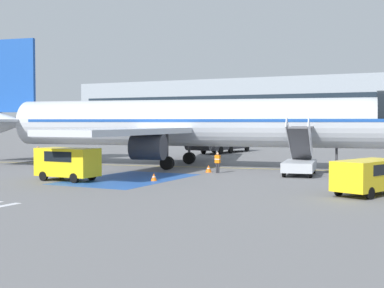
# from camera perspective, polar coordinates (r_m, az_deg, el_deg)

# --- Properties ---
(ground_plane) EXTENTS (600.00, 600.00, 0.00)m
(ground_plane) POSITION_cam_1_polar(r_m,az_deg,el_deg) (45.72, 2.12, -2.60)
(ground_plane) COLOR slate
(apron_leadline_yellow) EXTENTS (76.68, 13.42, 0.01)m
(apron_leadline_yellow) POSITION_cam_1_polar(r_m,az_deg,el_deg) (46.81, 0.50, -2.47)
(apron_leadline_yellow) COLOR gold
(apron_leadline_yellow) RESTS_ON ground_plane
(apron_stand_patch_blue) EXTENTS (6.33, 10.24, 0.01)m
(apron_stand_patch_blue) POSITION_cam_1_polar(r_m,az_deg,el_deg) (37.40, -6.80, -3.73)
(apron_stand_patch_blue) COLOR #2856A8
(apron_stand_patch_blue) RESTS_ON ground_plane
(airliner) EXTENTS (44.41, 31.96, 11.94)m
(airliner) POSITION_cam_1_polar(r_m,az_deg,el_deg) (46.81, -0.22, 2.29)
(airliner) COLOR #B7BCC4
(airliner) RESTS_ON ground_plane
(boarding_stairs_forward) EXTENTS (2.98, 5.48, 4.44)m
(boarding_stairs_forward) POSITION_cam_1_polar(r_m,az_deg,el_deg) (40.48, 11.40, -1.81)
(boarding_stairs_forward) COLOR #ADB2BA
(boarding_stairs_forward) RESTS_ON ground_plane
(fuel_tanker) EXTENTS (3.37, 10.71, 3.52)m
(fuel_tanker) POSITION_cam_1_polar(r_m,az_deg,el_deg) (68.54, 3.58, 0.57)
(fuel_tanker) COLOR #38383D
(fuel_tanker) RESTS_ON ground_plane
(service_van_0) EXTENTS (4.28, 2.06, 2.20)m
(service_van_0) POSITION_cam_1_polar(r_m,az_deg,el_deg) (37.03, -13.14, -1.80)
(service_van_0) COLOR yellow
(service_van_0) RESTS_ON ground_plane
(service_van_2) EXTENTS (3.44, 4.88, 1.91)m
(service_van_2) POSITION_cam_1_polar(r_m,az_deg,el_deg) (30.49, 18.23, -3.05)
(service_van_2) COLOR yellow
(service_van_2) RESTS_ON ground_plane
(ground_crew_0) EXTENTS (0.46, 0.47, 1.86)m
(ground_crew_0) POSITION_cam_1_polar(r_m,az_deg,el_deg) (48.06, -16.11, -1.15)
(ground_crew_0) COLOR #191E38
(ground_crew_0) RESTS_ON ground_plane
(ground_crew_1) EXTENTS (0.46, 0.29, 1.60)m
(ground_crew_1) POSITION_cam_1_polar(r_m,az_deg,el_deg) (41.38, 2.75, -1.85)
(ground_crew_1) COLOR #2D2D33
(ground_crew_1) RESTS_ON ground_plane
(traffic_cone_0) EXTENTS (0.52, 0.52, 0.58)m
(traffic_cone_0) POSITION_cam_1_polar(r_m,az_deg,el_deg) (42.01, 1.78, -2.64)
(traffic_cone_0) COLOR orange
(traffic_cone_0) RESTS_ON ground_plane
(traffic_cone_1) EXTENTS (0.45, 0.45, 0.50)m
(traffic_cone_1) POSITION_cam_1_polar(r_m,az_deg,el_deg) (36.11, -4.09, -3.54)
(traffic_cone_1) COLOR orange
(traffic_cone_1) RESTS_ON ground_plane
(terminal_building) EXTENTS (116.27, 12.10, 13.29)m
(terminal_building) POSITION_cam_1_polar(r_m,az_deg,el_deg) (115.78, 13.59, 3.66)
(terminal_building) COLOR #89939E
(terminal_building) RESTS_ON ground_plane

